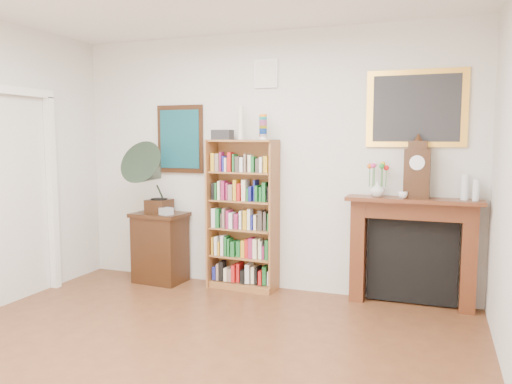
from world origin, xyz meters
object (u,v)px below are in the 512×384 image
(side_cabinet, at_px, (160,247))
(mantel_clock, at_px, (417,171))
(fireplace, at_px, (412,243))
(bottle_left, at_px, (465,187))
(teacup, at_px, (403,195))
(flower_vase, at_px, (377,189))
(bottle_right, at_px, (476,190))
(cd_stack, at_px, (166,211))
(gramophone, at_px, (152,173))
(bookshelf, at_px, (242,207))

(side_cabinet, bearing_deg, mantel_clock, 5.87)
(fireplace, distance_m, mantel_clock, 0.72)
(bottle_left, bearing_deg, side_cabinet, -178.09)
(side_cabinet, xyz_separation_m, teacup, (2.68, 0.03, 0.71))
(flower_vase, bearing_deg, bottle_left, 1.38)
(side_cabinet, relative_size, bottle_right, 4.04)
(fireplace, height_order, bottle_right, bottle_right)
(flower_vase, xyz_separation_m, bottle_left, (0.80, 0.02, 0.04))
(side_cabinet, bearing_deg, cd_stack, -30.96)
(cd_stack, relative_size, bottle_left, 0.50)
(side_cabinet, distance_m, cd_stack, 0.48)
(teacup, xyz_separation_m, bottle_right, (0.65, 0.05, 0.07))
(gramophone, xyz_separation_m, mantel_clock, (2.81, 0.23, 0.08))
(side_cabinet, relative_size, teacup, 9.15)
(gramophone, xyz_separation_m, flower_vase, (2.44, 0.22, -0.11))
(side_cabinet, relative_size, cd_stack, 6.73)
(bookshelf, distance_m, bottle_right, 2.35)
(mantel_clock, bearing_deg, bookshelf, -175.97)
(gramophone, distance_m, bottle_left, 3.25)
(mantel_clock, distance_m, teacup, 0.27)
(teacup, bearing_deg, mantel_clock, 31.15)
(teacup, relative_size, bottle_right, 0.44)
(bookshelf, distance_m, flower_vase, 1.46)
(cd_stack, height_order, teacup, teacup)
(bookshelf, relative_size, teacup, 21.44)
(gramophone, bearing_deg, teacup, 6.66)
(fireplace, distance_m, bottle_right, 0.78)
(bottle_left, bearing_deg, gramophone, -175.84)
(fireplace, distance_m, gramophone, 2.87)
(bottle_right, bearing_deg, fireplace, 173.43)
(gramophone, bearing_deg, bookshelf, 15.04)
(fireplace, xyz_separation_m, mantel_clock, (0.02, -0.04, 0.72))
(bookshelf, xyz_separation_m, mantel_clock, (1.81, 0.02, 0.43))
(fireplace, relative_size, teacup, 14.57)
(cd_stack, xyz_separation_m, teacup, (2.53, 0.13, 0.27))
(cd_stack, xyz_separation_m, bottle_right, (3.18, 0.18, 0.33))
(cd_stack, bearing_deg, flower_vase, 4.80)
(fireplace, bearing_deg, teacup, -129.87)
(bookshelf, distance_m, gramophone, 1.08)
(fireplace, height_order, gramophone, gramophone)
(flower_vase, bearing_deg, bottle_right, -0.79)
(bookshelf, bearing_deg, fireplace, 6.59)
(fireplace, relative_size, mantel_clock, 2.33)
(cd_stack, height_order, bottle_left, bottle_left)
(bookshelf, distance_m, teacup, 1.70)
(flower_vase, height_order, bottle_left, bottle_left)
(fireplace, bearing_deg, bottle_left, -3.17)
(side_cabinet, xyz_separation_m, mantel_clock, (2.80, 0.10, 0.95))
(bookshelf, height_order, teacup, bookshelf)
(fireplace, bearing_deg, cd_stack, -173.89)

